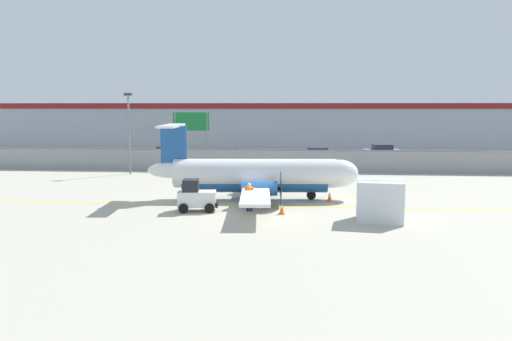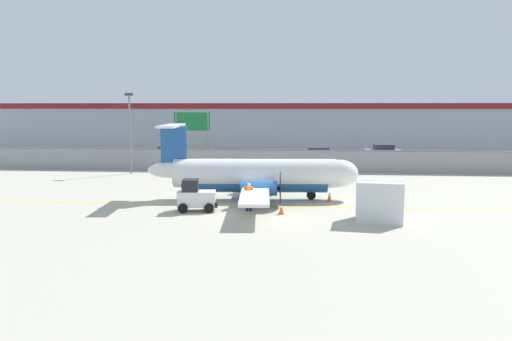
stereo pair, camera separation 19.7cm
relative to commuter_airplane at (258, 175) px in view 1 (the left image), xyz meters
The scene contains 18 objects.
ground_plane 2.69m from the commuter_airplane, 81.83° to the right, with size 140.00×140.00×0.01m.
perimeter_fence 13.87m from the commuter_airplane, 88.73° to the left, with size 98.00×0.10×2.10m.
parking_lot_strip 25.41m from the commuter_airplane, 89.31° to the left, with size 98.00×17.00×0.12m.
background_building 43.88m from the commuter_airplane, 89.60° to the left, with size 91.00×8.10×6.50m.
commuter_airplane is the anchor object (origin of this frame).
baggage_tug 5.20m from the commuter_airplane, 130.83° to the right, with size 2.44×1.61×1.88m.
ground_crew_worker 3.82m from the commuter_airplane, 93.85° to the right, with size 0.55×0.39×1.70m.
cargo_container 9.00m from the commuter_airplane, 39.39° to the right, with size 2.64×2.30×2.20m.
traffic_cone_near_left 2.51m from the commuter_airplane, 104.79° to the right, with size 0.36×0.36×0.64m.
traffic_cone_near_right 6.83m from the commuter_airplane, 11.22° to the right, with size 0.36×0.36×0.64m.
traffic_cone_far_left 4.83m from the commuter_airplane, 68.88° to the right, with size 0.36×0.36×0.64m.
traffic_cone_far_right 4.82m from the commuter_airplane, ahead, with size 0.36×0.36×0.64m.
parked_car_0 24.28m from the commuter_airplane, 118.88° to the left, with size 4.21×2.02×1.58m.
parked_car_1 19.96m from the commuter_airplane, 104.16° to the left, with size 4.29×2.20×1.58m.
parked_car_2 21.91m from the commuter_airplane, 77.26° to the left, with size 4.21×2.02×1.58m.
parked_car_3 28.86m from the commuter_airplane, 64.92° to the left, with size 4.30×2.21×1.58m.
apron_light_pole 17.31m from the commuter_airplane, 137.40° to the left, with size 0.70×0.30×7.27m.
highway_sign 18.26m from the commuter_airplane, 115.96° to the left, with size 3.60×0.14×5.50m.
Camera 1 is at (2.18, -28.15, 6.16)m, focal length 35.00 mm.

